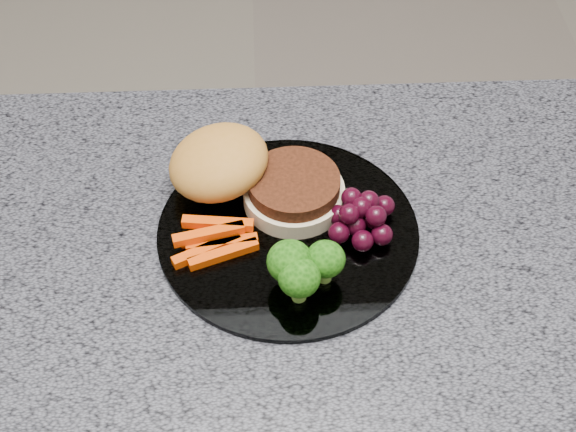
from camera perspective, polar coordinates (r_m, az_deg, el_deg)
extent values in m
cube|color=#555660|center=(0.77, -2.76, -6.39)|extent=(1.20, 0.60, 0.04)
cylinder|color=white|center=(0.80, 0.00, -1.09)|extent=(0.26, 0.26, 0.01)
cylinder|color=beige|center=(0.81, 0.42, 1.50)|extent=(0.12, 0.12, 0.02)
cylinder|color=#471D0D|center=(0.80, 0.43, 2.33)|extent=(0.11, 0.11, 0.02)
ellipsoid|color=#A46729|center=(0.82, -4.94, 3.48)|extent=(0.12, 0.12, 0.06)
cube|color=#DE4003|center=(0.79, -5.21, -1.25)|extent=(0.07, 0.03, 0.01)
cube|color=#DE4003|center=(0.78, -4.73, -1.94)|extent=(0.07, 0.02, 0.01)
cube|color=#DE4003|center=(0.78, -5.81, -2.42)|extent=(0.07, 0.04, 0.01)
cube|color=#DE4003|center=(0.79, -5.01, -0.53)|extent=(0.07, 0.02, 0.01)
cube|color=#DE4003|center=(0.78, -5.67, -1.28)|extent=(0.07, 0.03, 0.01)
cube|color=#DE4003|center=(0.77, -4.62, -2.71)|extent=(0.07, 0.03, 0.01)
cylinder|color=#6B9B38|center=(0.75, 0.13, -4.33)|extent=(0.02, 0.02, 0.02)
ellipsoid|color=#103C08|center=(0.73, 0.13, -3.26)|extent=(0.04, 0.04, 0.04)
cylinder|color=#6B9B38|center=(0.75, 2.62, -4.07)|extent=(0.01, 0.01, 0.02)
ellipsoid|color=#103C08|center=(0.73, 2.68, -3.08)|extent=(0.04, 0.04, 0.03)
cylinder|color=#6B9B38|center=(0.74, 0.79, -5.40)|extent=(0.01, 0.01, 0.02)
ellipsoid|color=#103C08|center=(0.72, 0.80, -4.40)|extent=(0.04, 0.04, 0.04)
sphere|color=black|center=(0.79, 4.83, -0.67)|extent=(0.02, 0.02, 0.02)
sphere|color=black|center=(0.79, 6.19, -0.24)|extent=(0.02, 0.02, 0.02)
sphere|color=black|center=(0.80, 5.26, 0.64)|extent=(0.02, 0.02, 0.02)
sphere|color=black|center=(0.79, 3.62, 0.06)|extent=(0.02, 0.02, 0.02)
sphere|color=black|center=(0.78, 3.64, -1.21)|extent=(0.02, 0.02, 0.02)
sphere|color=black|center=(0.78, 5.33, -1.78)|extent=(0.02, 0.02, 0.02)
sphere|color=black|center=(0.78, 6.71, -1.33)|extent=(0.02, 0.02, 0.02)
sphere|color=black|center=(0.81, 6.86, 0.72)|extent=(0.02, 0.02, 0.02)
sphere|color=black|center=(0.78, 5.24, 0.65)|extent=(0.02, 0.02, 0.02)
sphere|color=black|center=(0.78, 4.38, 0.16)|extent=(0.02, 0.02, 0.02)
sphere|color=black|center=(0.78, 6.28, 0.02)|extent=(0.02, 0.02, 0.02)
sphere|color=black|center=(0.79, 4.54, 1.31)|extent=(0.02, 0.02, 0.02)
sphere|color=black|center=(0.79, 5.77, 1.09)|extent=(0.02, 0.02, 0.02)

